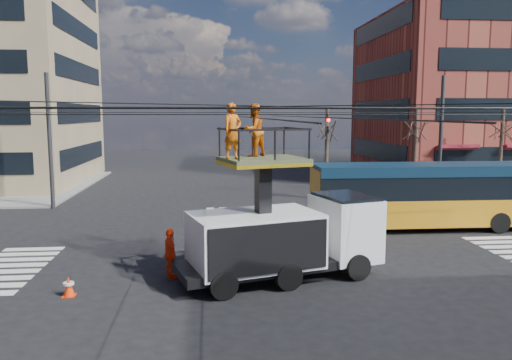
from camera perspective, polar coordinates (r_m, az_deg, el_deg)
The scene contains 13 objects.
ground at distance 19.45m, azimuth 2.72°, elevation -9.24°, with size 120.00×120.00×0.00m, color black.
sidewalk_ne at distance 46.32m, azimuth 25.35°, elevation -0.05°, with size 18.00×18.00×0.12m, color slate.
crosswalks at distance 19.45m, azimuth 2.72°, elevation -9.21°, with size 22.40×22.40×0.02m, color silver, non-canonical shape.
building_ne at distance 49.06m, azimuth 25.02°, elevation 8.49°, with size 20.06×16.06×14.00m.
overhead_network at distance 19.06m, azimuth 2.41°, elevation 3.55°, with size 24.24×24.24×8.00m.
tree_a at distance 32.85m, azimuth 8.12°, elevation 5.76°, with size 2.00×2.00×6.00m.
tree_b at distance 34.74m, azimuth 17.83°, elevation 5.57°, with size 2.00×2.00×6.00m.
tree_c at distance 37.51m, azimuth 26.32°, elevation 5.28°, with size 2.00×2.00×6.00m.
utility_truck at distance 17.10m, azimuth 3.27°, elevation -4.67°, with size 7.37×4.23×5.97m.
city_bus at distance 25.75m, azimuth 18.61°, elevation -1.54°, with size 10.91×2.77×3.20m.
traffic_cone at distance 16.83m, azimuth -20.62°, elevation -11.31°, with size 0.36×0.36×0.63m, color red.
worker_ground at distance 17.47m, azimuth -9.77°, elevation -8.29°, with size 1.03×0.43×1.76m, color #FF3B10.
flagger at distance 20.04m, azimuth 13.53°, elevation -6.54°, with size 1.05×0.60×1.62m, color red.
Camera 1 is at (-2.66, -18.43, 5.63)m, focal length 35.00 mm.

